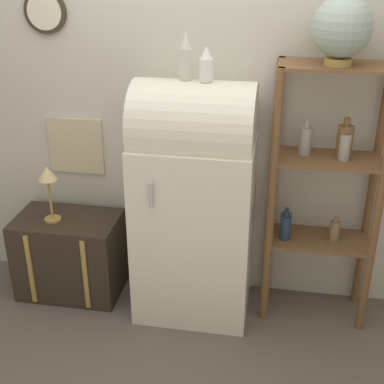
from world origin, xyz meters
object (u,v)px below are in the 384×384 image
suitcase_trunk (70,255)px  desk_lamp (48,180)px  vase_center (206,65)px  globe (342,28)px  vase_left (186,57)px  refrigerator (194,200)px

suitcase_trunk → desk_lamp: desk_lamp is taller
suitcase_trunk → vase_center: size_ratio=3.57×
globe → vase_center: globe is taller
globe → desk_lamp: (-1.71, -0.07, -0.97)m
vase_center → desk_lamp: 1.27m
globe → desk_lamp: size_ratio=0.93×
suitcase_trunk → vase_left: vase_left is taller
refrigerator → suitcase_trunk: refrigerator is taller
desk_lamp → refrigerator: bearing=0.8°
vase_left → vase_center: vase_left is taller
refrigerator → globe: bearing=4.0°
suitcase_trunk → globe: bearing=1.0°
refrigerator → vase_center: 0.84m
globe → refrigerator: bearing=-176.0°
suitcase_trunk → desk_lamp: 0.58m
suitcase_trunk → vase_left: size_ratio=2.60×
globe → vase_center: size_ratio=1.85×
desk_lamp → globe: bearing=2.2°
vase_left → desk_lamp: vase_left is taller
vase_center → desk_lamp: size_ratio=0.50×
vase_left → desk_lamp: 1.20m
suitcase_trunk → vase_left: 1.60m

